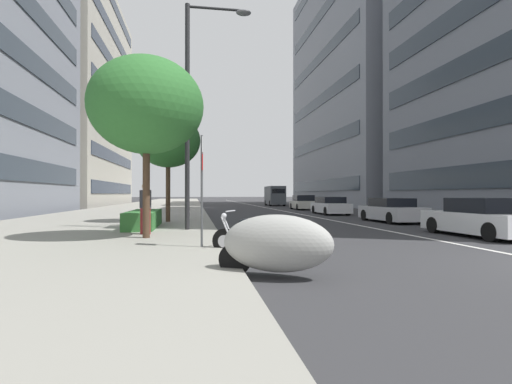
# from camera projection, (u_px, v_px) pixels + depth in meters

# --- Properties ---
(sidewalk_right_plaza) EXTENTS (160.00, 10.72, 0.15)m
(sidewalk_right_plaza) POSITION_uv_depth(u_px,v_px,m) (145.00, 210.00, 35.42)
(sidewalk_right_plaza) COLOR gray
(sidewalk_right_plaza) RESTS_ON ground
(lane_centre_stripe) EXTENTS (110.00, 0.16, 0.01)m
(lane_centre_stripe) POSITION_uv_depth(u_px,v_px,m) (266.00, 208.00, 42.30)
(lane_centre_stripe) COLOR silver
(lane_centre_stripe) RESTS_ON ground
(motorcycle_second_in_row) EXTENTS (1.58, 2.15, 1.14)m
(motorcycle_second_in_row) POSITION_uv_depth(u_px,v_px,m) (276.00, 244.00, 6.89)
(motorcycle_second_in_row) COLOR #9E9E99
(motorcycle_second_in_row) RESTS_ON ground
(motorcycle_by_sign_pole) EXTENTS (1.09, 1.98, 1.09)m
(motorcycle_by_sign_pole) POSITION_uv_depth(u_px,v_px,m) (252.00, 238.00, 9.54)
(motorcycle_by_sign_pole) COLOR black
(motorcycle_by_sign_pole) RESTS_ON ground
(car_far_down_avenue) EXTENTS (4.34, 1.97, 1.37)m
(car_far_down_avenue) POSITION_uv_depth(u_px,v_px,m) (481.00, 219.00, 13.64)
(car_far_down_avenue) COLOR silver
(car_far_down_avenue) RESTS_ON ground
(car_approaching_light) EXTENTS (4.39, 1.91, 1.29)m
(car_approaching_light) POSITION_uv_depth(u_px,v_px,m) (391.00, 211.00, 20.72)
(car_approaching_light) COLOR #B7B7BC
(car_approaching_light) RESTS_ON ground
(car_following_behind) EXTENTS (4.41, 1.88, 1.30)m
(car_following_behind) POSITION_uv_depth(u_px,v_px,m) (330.00, 206.00, 28.68)
(car_following_behind) COLOR silver
(car_following_behind) RESTS_ON ground
(car_mid_block_traffic) EXTENTS (4.32, 2.06, 1.41)m
(car_mid_block_traffic) POSITION_uv_depth(u_px,v_px,m) (303.00, 203.00, 37.41)
(car_mid_block_traffic) COLOR beige
(car_mid_block_traffic) RESTS_ON ground
(delivery_van_ahead) EXTENTS (5.57, 2.17, 2.52)m
(delivery_van_ahead) POSITION_uv_depth(u_px,v_px,m) (275.00, 195.00, 50.28)
(delivery_van_ahead) COLOR #4C5156
(delivery_van_ahead) RESTS_ON ground
(parking_sign_by_curb) EXTENTS (0.32, 0.06, 2.87)m
(parking_sign_by_curb) POSITION_uv_depth(u_px,v_px,m) (202.00, 177.00, 9.92)
(parking_sign_by_curb) COLOR #47494C
(parking_sign_by_curb) RESTS_ON sidewalk_right_plaza
(street_lamp_with_banners) EXTENTS (1.26, 2.57, 8.68)m
(street_lamp_with_banners) POSITION_uv_depth(u_px,v_px,m) (197.00, 95.00, 14.89)
(street_lamp_with_banners) COLOR #232326
(street_lamp_with_banners) RESTS_ON sidewalk_right_plaza
(clipped_hedge_bed) EXTENTS (4.24, 1.10, 0.67)m
(clipped_hedge_bed) POSITION_uv_depth(u_px,v_px,m) (144.00, 219.00, 15.77)
(clipped_hedge_bed) COLOR #337033
(clipped_hedge_bed) RESTS_ON sidewalk_right_plaza
(street_tree_far_plaza) EXTENTS (3.52, 3.52, 5.60)m
(street_tree_far_plaza) POSITION_uv_depth(u_px,v_px,m) (146.00, 106.00, 11.97)
(street_tree_far_plaza) COLOR #473323
(street_tree_far_plaza) RESTS_ON sidewalk_right_plaza
(street_tree_near_plaza_corner) EXTENTS (3.15, 3.15, 5.35)m
(street_tree_near_plaza_corner) POSITION_uv_depth(u_px,v_px,m) (168.00, 141.00, 18.99)
(street_tree_near_plaza_corner) COLOR #473323
(street_tree_near_plaza_corner) RESTS_ON sidewalk_right_plaza
(pedestrian_on_plaza) EXTENTS (0.48, 0.42, 1.73)m
(pedestrian_on_plaza) POSITION_uv_depth(u_px,v_px,m) (145.00, 208.00, 13.06)
(pedestrian_on_plaza) COLOR maroon
(pedestrian_on_plaza) RESTS_ON sidewalk_right_plaza
(office_tower_mid_left) EXTENTS (28.43, 21.01, 33.33)m
(office_tower_mid_left) POSITION_uv_depth(u_px,v_px,m) (392.00, 86.00, 53.86)
(office_tower_mid_left) COLOR gray
(office_tower_mid_left) RESTS_ON ground
(office_tower_behind_plaza) EXTENTS (28.45, 18.09, 29.13)m
(office_tower_behind_plaza) POSITION_uv_depth(u_px,v_px,m) (46.00, 98.00, 52.28)
(office_tower_behind_plaza) COLOR #B7B2A3
(office_tower_behind_plaza) RESTS_ON ground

